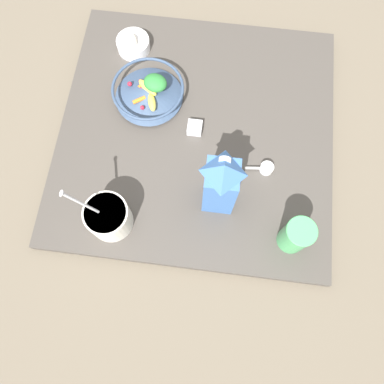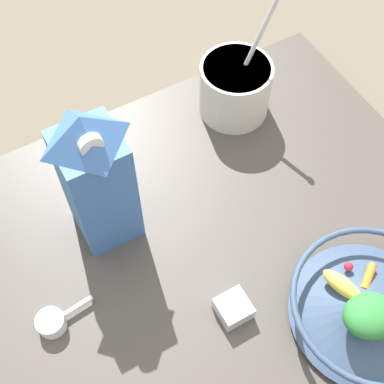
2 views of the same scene
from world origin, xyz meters
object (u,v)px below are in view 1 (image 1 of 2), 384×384
milk_carton (221,184)px  drinking_cup (296,235)px  garlic_bowl (133,44)px  yogurt_tub (108,217)px  fruit_bowl (149,91)px  spice_jar (195,128)px

milk_carton → drinking_cup: (-0.23, 0.10, -0.07)m
milk_carton → garlic_bowl: 0.66m
milk_carton → garlic_bowl: bearing=-55.8°
yogurt_tub → garlic_bowl: (0.04, -0.65, -0.04)m
fruit_bowl → yogurt_tub: 0.45m
fruit_bowl → spice_jar: fruit_bowl is taller
garlic_bowl → fruit_bowl: bearing=114.6°
yogurt_tub → spice_jar: size_ratio=5.43×
milk_carton → drinking_cup: bearing=156.0°
spice_jar → fruit_bowl: bearing=-31.7°
drinking_cup → garlic_bowl: size_ratio=1.15×
drinking_cup → garlic_bowl: (0.60, -0.64, -0.05)m
fruit_bowl → drinking_cup: drinking_cup is taller
yogurt_tub → garlic_bowl: 0.65m
yogurt_tub → spice_jar: yogurt_tub is taller
yogurt_tub → spice_jar: (-0.22, -0.35, -0.05)m
spice_jar → garlic_bowl: (0.26, -0.30, 0.01)m
yogurt_tub → garlic_bowl: yogurt_tub is taller
fruit_bowl → drinking_cup: size_ratio=1.79×
yogurt_tub → garlic_bowl: bearing=-86.0°
milk_carton → drinking_cup: 0.27m
fruit_bowl → yogurt_tub: bearing=84.3°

